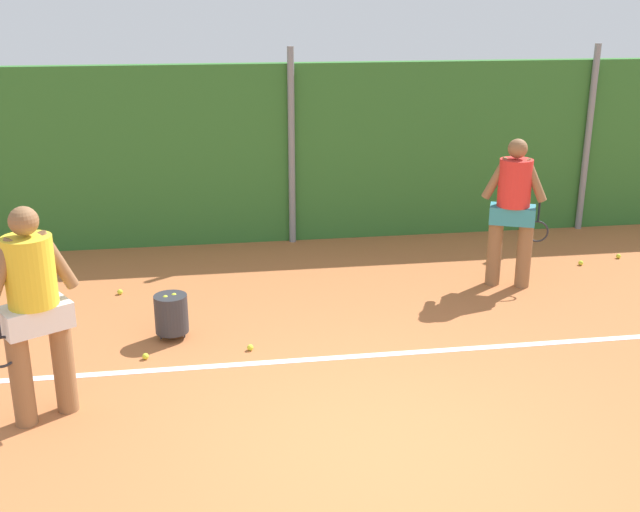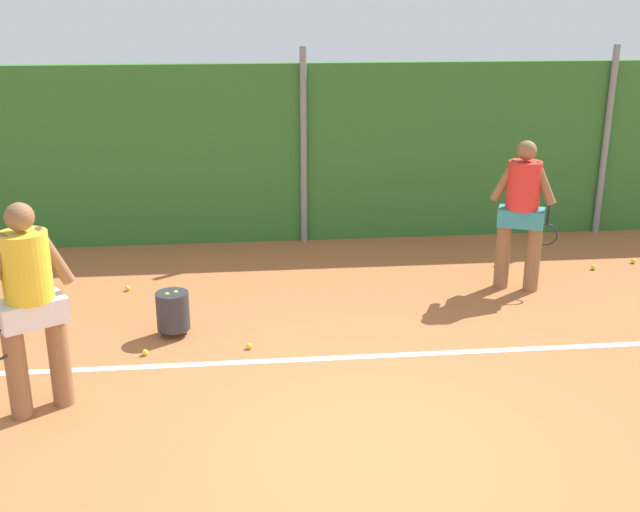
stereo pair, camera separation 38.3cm
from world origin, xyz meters
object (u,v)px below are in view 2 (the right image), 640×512
player_foreground_near (30,298)px  tennis_ball_3 (633,261)px  tennis_ball_0 (249,346)px  tennis_ball_5 (128,288)px  tennis_ball_4 (594,267)px  tennis_ball_2 (145,352)px  ball_hopper (173,311)px  player_midcourt (522,208)px

player_foreground_near → tennis_ball_3: (7.27, 3.29, -1.05)m
tennis_ball_0 → tennis_ball_5: bearing=128.8°
player_foreground_near → tennis_ball_4: size_ratio=29.23×
tennis_ball_4 → tennis_ball_2: bearing=-160.4°
tennis_ball_2 → tennis_ball_3: (6.48, 2.26, 0.00)m
ball_hopper → tennis_ball_5: 1.61m
player_foreground_near → tennis_ball_0: 2.40m
player_foreground_near → tennis_ball_3: size_ratio=29.23×
player_foreground_near → tennis_ball_4: 7.36m
tennis_ball_3 → tennis_ball_4: same height
player_foreground_near → player_midcourt: 5.85m
player_foreground_near → tennis_ball_5: bearing=-128.1°
ball_hopper → tennis_ball_4: size_ratio=7.78×
tennis_ball_5 → player_midcourt: bearing=-5.0°
tennis_ball_3 → player_foreground_near: bearing=-155.6°
player_midcourt → tennis_ball_2: 4.85m
player_foreground_near → ball_hopper: (1.05, 1.51, -0.79)m
tennis_ball_0 → tennis_ball_4: size_ratio=1.00×
tennis_ball_3 → tennis_ball_4: size_ratio=1.00×
tennis_ball_2 → tennis_ball_3: size_ratio=1.00×
tennis_ball_2 → ball_hopper: bearing=61.3°
player_foreground_near → tennis_ball_4: bearing=174.2°
ball_hopper → tennis_ball_4: 5.77m
tennis_ball_5 → tennis_ball_3: bearing=2.9°
player_midcourt → tennis_ball_2: (-4.50, -1.48, -1.03)m
ball_hopper → tennis_ball_2: (-0.26, -0.48, -0.26)m
player_foreground_near → ball_hopper: 2.01m
tennis_ball_2 → tennis_ball_0: bearing=2.3°
tennis_ball_2 → player_midcourt: bearing=18.2°
player_midcourt → tennis_ball_4: 1.76m
tennis_ball_4 → player_foreground_near: bearing=-154.9°
tennis_ball_3 → tennis_ball_5: 6.91m
player_midcourt → tennis_ball_2: player_midcourt is taller
player_midcourt → tennis_ball_4: (1.31, 0.58, -1.03)m
tennis_ball_2 → tennis_ball_4: size_ratio=1.00×
tennis_ball_5 → tennis_ball_4: bearing=1.4°
ball_hopper → tennis_ball_5: size_ratio=7.78×
player_midcourt → tennis_ball_3: size_ratio=28.81×
player_midcourt → tennis_ball_3: player_midcourt is taller
player_midcourt → tennis_ball_5: 5.05m
player_foreground_near → tennis_ball_0: size_ratio=29.23×
player_midcourt → tennis_ball_4: player_midcourt is taller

